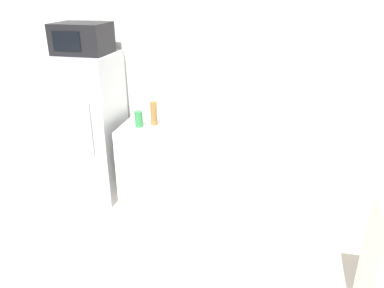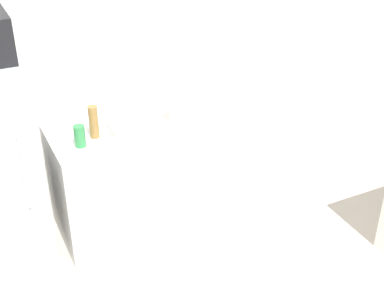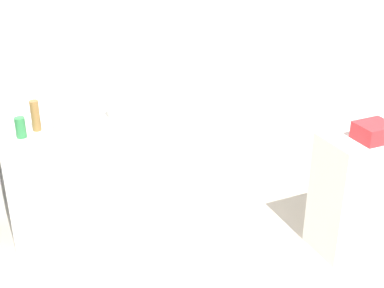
# 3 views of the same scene
# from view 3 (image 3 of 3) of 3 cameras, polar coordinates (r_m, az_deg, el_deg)

# --- Properties ---
(wall_back) EXTENTS (8.00, 0.06, 2.60)m
(wall_back) POSITION_cam_3_polar(r_m,az_deg,el_deg) (4.76, -8.98, 9.35)
(wall_back) COLOR white
(wall_back) RESTS_ON ground_plane
(counter) EXTENTS (1.68, 0.70, 0.89)m
(counter) POSITION_cam_3_polar(r_m,az_deg,el_deg) (4.68, -9.41, -2.26)
(counter) COLOR silver
(counter) RESTS_ON ground_plane
(sink_basin) EXTENTS (0.39, 0.27, 0.06)m
(sink_basin) POSITION_cam_3_polar(r_m,az_deg,el_deg) (4.42, -12.31, 2.58)
(sink_basin) COLOR #9EA3A8
(sink_basin) RESTS_ON counter
(bottle_tall) EXTENTS (0.07, 0.07, 0.25)m
(bottle_tall) POSITION_cam_3_polar(r_m,az_deg,el_deg) (4.32, -16.37, 2.91)
(bottle_tall) COLOR olive
(bottle_tall) RESTS_ON counter
(bottle_short) EXTENTS (0.08, 0.08, 0.16)m
(bottle_short) POSITION_cam_3_polar(r_m,az_deg,el_deg) (4.25, -17.82, 1.69)
(bottle_short) COLOR #2D7F42
(bottle_short) RESTS_ON counter
(shelf_cabinet) EXTENTS (0.76, 0.41, 0.97)m
(shelf_cabinet) POSITION_cam_3_polar(r_m,az_deg,el_deg) (4.39, 17.82, -4.73)
(shelf_cabinet) COLOR white
(shelf_cabinet) RESTS_ON ground_plane
(basket) EXTENTS (0.25, 0.22, 0.13)m
(basket) POSITION_cam_3_polar(r_m,az_deg,el_deg) (4.05, 18.83, 1.24)
(basket) COLOR red
(basket) RESTS_ON shelf_cabinet
(paper_towel_roll) EXTENTS (0.11, 0.11, 0.25)m
(paper_towel_roll) POSITION_cam_3_polar(r_m,az_deg,el_deg) (4.39, -8.20, 4.11)
(paper_towel_roll) COLOR white
(paper_towel_roll) RESTS_ON counter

